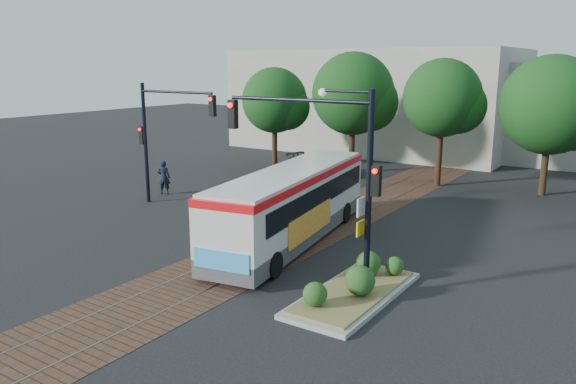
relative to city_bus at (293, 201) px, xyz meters
name	(u,v)px	position (x,y,z in m)	size (l,w,h in m)	color
ground	(248,258)	(-0.22, -2.62, -1.61)	(120.00, 120.00, 0.00)	black
trackbed	(306,231)	(-0.22, 1.38, -1.61)	(3.60, 40.00, 0.02)	#503424
tree_row	(440,101)	(0.99, 13.80, 3.24)	(26.40, 5.60, 7.67)	#382314
warehouses	(470,105)	(-0.75, 26.13, 2.20)	(40.00, 13.00, 8.00)	#ADA899
city_bus	(293,201)	(0.00, 0.00, 0.00)	(4.03, 11.03, 2.89)	#47474A
traffic_island	(356,286)	(4.60, -3.52, -1.28)	(2.20, 5.20, 1.13)	gray
signal_pole_main	(332,158)	(3.64, -3.43, 2.54)	(5.49, 0.46, 6.00)	black
signal_pole_left	(161,128)	(-8.59, 1.37, 2.25)	(4.99, 0.34, 6.00)	black
officer	(164,177)	(-10.31, 3.07, -0.70)	(0.67, 0.44, 1.84)	black
parked_car	(318,165)	(-6.05, 12.22, -0.97)	(1.80, 4.43, 1.28)	black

